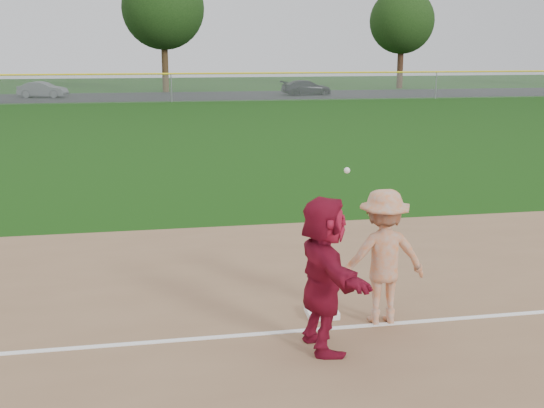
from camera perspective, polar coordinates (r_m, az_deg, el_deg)
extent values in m
plane|color=#143E0B|center=(10.31, 1.56, -8.92)|extent=(160.00, 160.00, 0.00)
cube|color=white|center=(9.59, 2.59, -10.53)|extent=(60.00, 0.10, 0.01)
cube|color=black|center=(55.52, -8.65, 8.90)|extent=(120.00, 10.00, 0.01)
cube|color=white|center=(10.11, 4.19, -8.99)|extent=(0.47, 0.47, 0.10)
imported|color=maroon|center=(8.72, 4.35, -5.86)|extent=(0.74, 1.93, 2.03)
imported|color=#55585D|center=(56.24, -18.63, 9.05)|extent=(3.89, 2.14, 1.22)
imported|color=black|center=(56.23, 2.90, 9.70)|extent=(4.29, 2.09, 1.20)
imported|color=#AAAAAD|center=(9.70, 9.26, -4.37)|extent=(1.26, 0.74, 1.92)
sphere|color=white|center=(9.68, 6.29, 2.81)|extent=(0.09, 0.09, 0.09)
plane|color=#999EA0|center=(49.47, -8.42, 9.58)|extent=(110.00, 0.00, 110.00)
cylinder|color=yellow|center=(49.42, -8.46, 10.73)|extent=(110.00, 0.12, 0.12)
cylinder|color=gray|center=(49.47, -8.42, 9.58)|extent=(0.08, 0.08, 2.00)
cylinder|color=gray|center=(54.12, 13.56, 9.64)|extent=(0.08, 0.08, 2.00)
cylinder|color=#3A2915|center=(60.91, -8.93, 11.17)|extent=(0.56, 0.56, 4.10)
sphere|color=black|center=(60.97, -9.10, 15.90)|extent=(7.00, 7.00, 7.00)
cylinder|color=#372014|center=(66.67, 10.66, 11.05)|extent=(0.56, 0.56, 3.64)
sphere|color=black|center=(66.68, 10.82, 14.80)|extent=(6.00, 6.00, 6.00)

